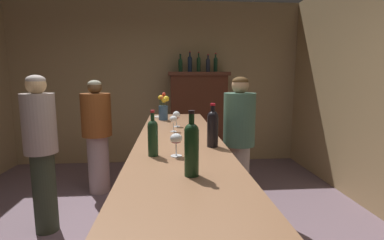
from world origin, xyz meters
name	(u,v)px	position (x,y,z in m)	size (l,w,h in m)	color
wall_back	(158,84)	(0.00, 2.90, 1.42)	(5.13, 0.12, 2.84)	tan
bar_counter	(179,201)	(0.28, -0.04, 0.53)	(0.66, 3.04, 1.05)	#A86C4D
display_cabinet	(198,118)	(0.70, 2.57, 0.85)	(1.02, 0.48, 1.63)	#462114
wine_bottle_riesling	(213,127)	(0.51, -0.30, 1.20)	(0.08, 0.08, 0.31)	black
wine_bottle_syrah	(192,147)	(0.32, -0.88, 1.20)	(0.07, 0.07, 0.33)	#17351B
wine_bottle_chardonnay	(153,136)	(0.10, -0.50, 1.18)	(0.06, 0.06, 0.29)	#1D3E23
wine_glass_front	(176,116)	(0.27, 0.53, 1.16)	(0.07, 0.07, 0.16)	white
wine_glass_mid	(176,140)	(0.25, -0.52, 1.16)	(0.08, 0.08, 0.15)	white
wine_glass_rear	(173,120)	(0.24, 0.27, 1.16)	(0.07, 0.07, 0.15)	white
flower_arrangement	(163,108)	(0.14, 0.99, 1.19)	(0.13, 0.11, 0.31)	#335170
cheese_plate	(160,117)	(0.09, 1.20, 1.06)	(0.17, 0.17, 0.01)	white
display_bottle_left	(180,64)	(0.40, 2.57, 1.75)	(0.07, 0.07, 0.30)	#173921
display_bottle_midleft	(190,63)	(0.55, 2.57, 1.77)	(0.07, 0.07, 0.34)	#19253B
display_bottle_center	(199,64)	(0.70, 2.57, 1.77)	(0.07, 0.07, 0.33)	#1A3920
display_bottle_midright	(208,64)	(0.86, 2.57, 1.76)	(0.07, 0.07, 0.29)	#212635
display_bottle_right	(216,64)	(0.99, 2.57, 1.77)	(0.07, 0.07, 0.31)	#13321F
patron_by_cabinet	(97,133)	(-0.75, 1.52, 0.81)	(0.38, 0.38, 1.50)	#A18B8C
patron_redhead	(41,147)	(-1.04, 0.55, 0.87)	(0.30, 0.30, 1.56)	#2D3728
bartender	(239,139)	(0.99, 0.85, 0.84)	(0.36, 0.36, 1.55)	#A0968E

